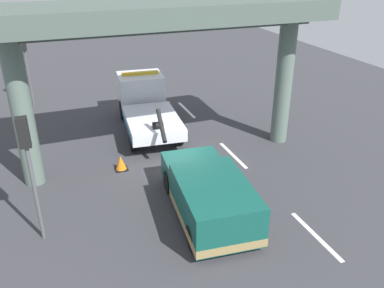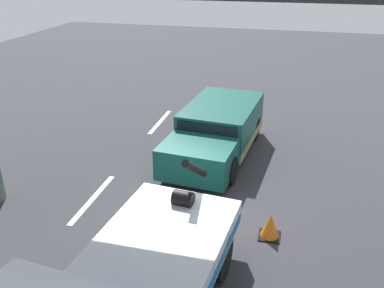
% 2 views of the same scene
% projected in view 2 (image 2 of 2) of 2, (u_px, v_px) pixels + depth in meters
% --- Properties ---
extents(ground_plane, '(60.00, 40.00, 0.10)m').
position_uv_depth(ground_plane, '(189.00, 214.00, 10.89)').
color(ground_plane, '#38383D').
extents(lane_stripe_west, '(2.60, 0.16, 0.01)m').
position_uv_depth(lane_stripe_west, '(160.00, 122.00, 16.77)').
color(lane_stripe_west, silver).
rests_on(lane_stripe_west, ground).
extents(lane_stripe_mid, '(2.60, 0.16, 0.01)m').
position_uv_depth(lane_stripe_mid, '(93.00, 199.00, 11.48)').
color(lane_stripe_mid, silver).
rests_on(lane_stripe_mid, ground).
extents(towed_van_green, '(5.38, 2.65, 1.58)m').
position_uv_depth(towed_van_green, '(217.00, 131.00, 13.86)').
color(towed_van_green, '#145147').
rests_on(towed_van_green, ground).
extents(traffic_cone_orange, '(0.52, 0.52, 0.61)m').
position_uv_depth(traffic_cone_orange, '(270.00, 226.00, 9.83)').
color(traffic_cone_orange, orange).
rests_on(traffic_cone_orange, ground).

